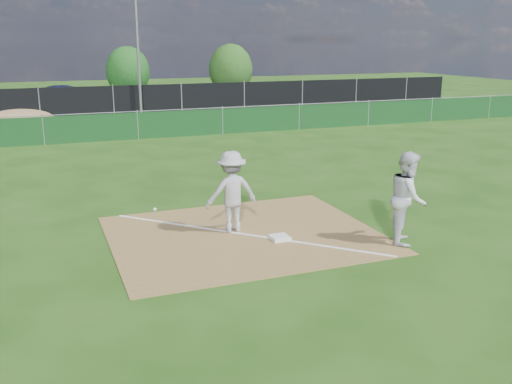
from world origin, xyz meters
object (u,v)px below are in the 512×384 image
at_px(first_base, 280,238).
at_px(play_at_first, 232,192).
at_px(car_mid, 67,98).
at_px(tree_mid, 128,71).
at_px(tree_right, 231,69).
at_px(light_pole, 138,46).
at_px(runner, 408,198).
at_px(car_right, 197,95).

bearing_deg(first_base, play_at_first, 129.84).
xyz_separation_m(first_base, car_mid, (-2.99, 26.67, 0.73)).
xyz_separation_m(tree_mid, tree_right, (7.75, -1.52, 0.08)).
bearing_deg(light_pole, first_base, -92.23).
relative_size(play_at_first, tree_mid, 0.62).
relative_size(tree_mid, tree_right, 0.96).
relative_size(runner, tree_right, 0.50).
relative_size(play_at_first, runner, 1.18).
distance_m(car_mid, car_right, 8.41).
relative_size(first_base, car_right, 0.09).
bearing_deg(runner, first_base, 100.51).
bearing_deg(first_base, runner, -22.84).
relative_size(first_base, tree_mid, 0.10).
bearing_deg(first_base, light_pole, 87.77).
bearing_deg(play_at_first, tree_right, 71.38).
bearing_deg(car_right, tree_right, -17.62).
height_order(play_at_first, car_mid, play_at_first).
bearing_deg(tree_right, tree_mid, 168.91).
height_order(first_base, car_mid, car_mid).
xyz_separation_m(light_pole, play_at_first, (-1.67, -21.36, -3.03)).
bearing_deg(play_at_first, runner, -31.24).
bearing_deg(tree_right, car_right, -128.44).
height_order(light_pole, tree_right, light_pole).
bearing_deg(tree_mid, car_mid, -125.30).
xyz_separation_m(play_at_first, car_right, (6.23, 25.78, -0.29)).
bearing_deg(tree_mid, runner, -88.97).
distance_m(first_base, play_at_first, 1.55).
bearing_deg(tree_right, runner, -102.11).
height_order(light_pole, play_at_first, light_pole).
distance_m(car_right, tree_right, 7.02).
xyz_separation_m(first_base, tree_mid, (1.95, 33.65, 1.94)).
distance_m(light_pole, tree_right, 13.33).
height_order(first_base, play_at_first, play_at_first).
relative_size(play_at_first, car_mid, 0.51).
distance_m(runner, tree_right, 33.98).
distance_m(first_base, tree_mid, 33.76).
relative_size(light_pole, car_right, 1.73).
bearing_deg(play_at_first, first_base, -50.16).
distance_m(light_pole, tree_mid, 11.55).
relative_size(first_base, tree_right, 0.10).
xyz_separation_m(first_base, car_right, (5.42, 26.74, 0.62)).
relative_size(first_base, runner, 0.20).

